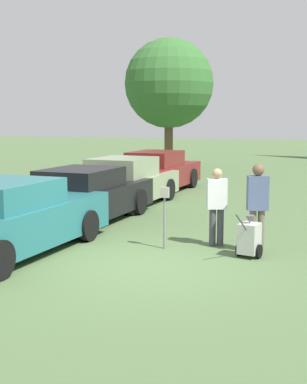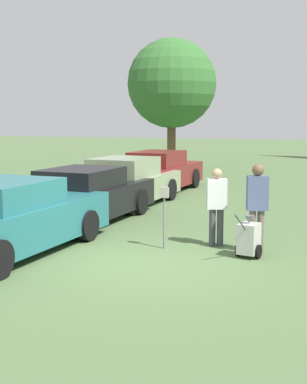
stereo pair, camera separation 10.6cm
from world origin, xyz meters
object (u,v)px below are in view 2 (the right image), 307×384
at_px(parked_car_maroon, 159,173).
at_px(equipment_cart, 249,238).
at_px(parked_car_teal, 8,219).
at_px(parked_car_black, 85,197).
at_px(parking_meter, 164,206).
at_px(person_worker, 217,202).
at_px(person_supervisor, 257,202).
at_px(parked_car_sage, 126,183).

height_order(parked_car_maroon, equipment_cart, parked_car_maroon).
relative_size(parked_car_teal, parked_car_black, 1.00).
bearing_deg(parked_car_teal, parking_meter, 29.87).
relative_size(parked_car_black, person_worker, 3.07).
height_order(parked_car_teal, person_supervisor, person_supervisor).
xyz_separation_m(parking_meter, person_worker, (0.99, 0.57, 0.04)).
bearing_deg(parked_car_teal, parked_car_maroon, 93.30).
xyz_separation_m(parked_car_black, parked_car_maroon, (-0.00, 6.18, 0.03)).
bearing_deg(parking_meter, person_worker, 30.06).
height_order(parked_car_teal, parking_meter, parked_car_teal).
bearing_deg(person_worker, parking_meter, 9.88).
distance_m(parked_car_black, person_worker, 4.14).
bearing_deg(parked_car_teal, parked_car_black, 93.30).
bearing_deg(parked_car_maroon, parked_car_black, -86.70).
bearing_deg(parked_car_sage, parked_car_teal, -86.70).
height_order(parked_car_maroon, person_supervisor, person_supervisor).
distance_m(parked_car_sage, equipment_cart, 6.92).
distance_m(parked_car_black, parked_car_maroon, 6.18).
bearing_deg(parked_car_sage, equipment_cart, -44.23).
height_order(person_supervisor, equipment_cart, person_supervisor).
bearing_deg(parked_car_black, parked_car_maroon, 93.30).
bearing_deg(person_worker, parked_car_teal, 7.31).
height_order(person_worker, equipment_cart, person_worker).
distance_m(person_supervisor, equipment_cart, 0.79).
relative_size(parked_car_teal, parked_car_sage, 1.04).
relative_size(parked_car_sage, parked_car_maroon, 0.93).
bearing_deg(equipment_cart, parking_meter, -173.07).
relative_size(parked_car_black, person_supervisor, 2.83).
distance_m(parked_car_sage, parked_car_maroon, 3.27).
bearing_deg(equipment_cart, person_worker, 150.07).
xyz_separation_m(parked_car_maroon, equipment_cart, (4.67, -8.37, -0.33)).
distance_m(parked_car_maroon, parking_meter, 8.72).
xyz_separation_m(parked_car_teal, person_supervisor, (4.76, 1.71, 0.34)).
bearing_deg(parked_car_black, parked_car_sage, 93.30).
relative_size(parked_car_sage, parking_meter, 3.80).
bearing_deg(parked_car_sage, parking_meter, -56.66).
bearing_deg(person_supervisor, parked_car_teal, 0.71).
height_order(parked_car_sage, person_worker, person_worker).
height_order(parked_car_teal, parked_car_maroon, parked_car_maroon).
xyz_separation_m(person_supervisor, equipment_cart, (-0.09, -0.42, -0.67)).
distance_m(parked_car_sage, person_supervisor, 6.69).
bearing_deg(person_worker, person_supervisor, 141.39).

